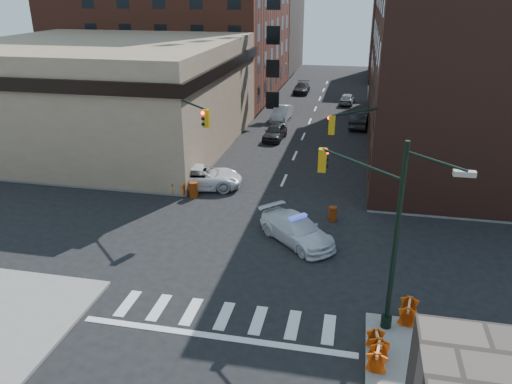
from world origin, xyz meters
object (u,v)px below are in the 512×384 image
at_px(barrel_bank, 194,190).
at_px(barricade_se_a, 408,312).
at_px(pedestrian_b, 107,174).
at_px(police_car, 297,230).
at_px(pickup, 201,177).
at_px(pedestrian_a, 176,168).
at_px(parked_car_wnear, 275,132).
at_px(parked_car_wfar, 282,113).
at_px(barricade_nw_a, 180,188).
at_px(barrel_road, 333,214).
at_px(parked_car_enear, 359,120).

xyz_separation_m(barrel_bank, barricade_se_a, (13.20, -11.30, 0.04)).
bearing_deg(pedestrian_b, police_car, -35.34).
relative_size(pickup, barrel_bank, 5.41).
xyz_separation_m(pickup, pedestrian_a, (-2.14, 0.79, 0.22)).
bearing_deg(pickup, pedestrian_b, 89.35).
height_order(parked_car_wnear, barrel_bank, parked_car_wnear).
height_order(pickup, parked_car_wfar, pickup).
bearing_deg(barricade_se_a, barricade_nw_a, 60.05).
bearing_deg(barrel_road, barrel_bank, 169.16).
xyz_separation_m(pickup, parked_car_enear, (10.70, 19.21, -0.01)).
relative_size(police_car, pedestrian_b, 2.80).
bearing_deg(barrel_road, police_car, -119.65).
relative_size(pedestrian_a, barricade_nw_a, 1.60).
xyz_separation_m(pedestrian_a, barrel_road, (11.64, -4.38, -0.57)).
relative_size(police_car, barrel_bank, 4.75).
height_order(pickup, barrel_bank, pickup).
distance_m(parked_car_enear, barricade_nw_a, 23.92).
bearing_deg(pedestrian_a, police_car, -29.90).
distance_m(police_car, parked_car_enear, 26.10).
bearing_deg(parked_car_wnear, barricade_se_a, -64.30).
distance_m(pedestrian_b, barricade_nw_a, 5.52).
bearing_deg(barricade_se_a, parked_car_wfar, 26.56).
bearing_deg(barricade_nw_a, parked_car_enear, 73.29).
height_order(parked_car_wfar, pedestrian_b, pedestrian_b).
xyz_separation_m(pedestrian_b, barrel_road, (15.93, -2.21, -0.61)).
xyz_separation_m(pickup, parked_car_wfar, (2.54, 20.42, -0.03)).
distance_m(police_car, pedestrian_b, 15.13).
relative_size(parked_car_wfar, barrel_road, 5.19).
xyz_separation_m(pedestrian_a, barricade_se_a, (15.40, -13.87, -0.44)).
distance_m(parked_car_wfar, barricade_se_a, 35.17).
bearing_deg(pedestrian_a, barricade_nw_a, -56.70).
distance_m(police_car, barrel_bank, 9.12).
relative_size(pedestrian_b, barrel_bank, 1.70).
bearing_deg(barrel_bank, barrel_road, -10.84).
distance_m(parked_car_wnear, barrel_bank, 15.18).
bearing_deg(barricade_se_a, parked_car_wnear, 30.10).
distance_m(pedestrian_a, barricade_nw_a, 2.79).
relative_size(police_car, barricade_nw_a, 4.67).
bearing_deg(barricade_nw_a, parked_car_wnear, 87.26).
relative_size(pedestrian_b, barricade_nw_a, 1.67).
bearing_deg(parked_car_wfar, parked_car_wnear, -83.47).
bearing_deg(barricade_se_a, police_car, 49.88).
distance_m(pedestrian_a, barrel_road, 12.45).
bearing_deg(pedestrian_a, parked_car_enear, 62.52).
xyz_separation_m(parked_car_enear, barricade_nw_a, (-11.64, -20.89, -0.24)).
relative_size(pickup, parked_car_wfar, 1.24).
xyz_separation_m(barricade_se_a, barricade_nw_a, (-14.20, 11.40, -0.02)).
bearing_deg(police_car, barricade_se_a, -94.87).
relative_size(barrel_road, barricade_nw_a, 0.83).
bearing_deg(parked_car_wnear, parked_car_enear, 43.08).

